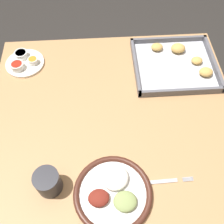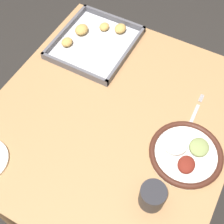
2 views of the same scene
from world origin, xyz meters
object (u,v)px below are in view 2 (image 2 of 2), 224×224
(baking_tray, at_px, (95,41))
(dinner_plate, at_px, (185,153))
(fork, at_px, (193,117))
(drinking_cup, at_px, (152,196))

(baking_tray, bearing_deg, dinner_plate, -120.04)
(fork, relative_size, baking_tray, 0.59)
(dinner_plate, bearing_deg, drinking_cup, 169.84)
(dinner_plate, height_order, baking_tray, same)
(dinner_plate, distance_m, drinking_cup, 0.20)
(baking_tray, height_order, drinking_cup, drinking_cup)
(fork, xyz_separation_m, drinking_cup, (-0.35, 0.01, 0.04))
(baking_tray, relative_size, drinking_cup, 3.97)
(dinner_plate, xyz_separation_m, baking_tray, (0.31, 0.53, -0.00))
(baking_tray, bearing_deg, drinking_cup, -135.58)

